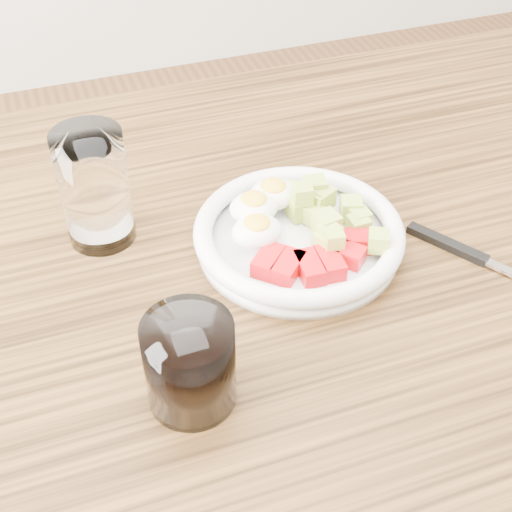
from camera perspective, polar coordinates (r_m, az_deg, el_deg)
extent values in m
cube|color=brown|center=(1.52, 19.58, 1.38)|extent=(0.07, 0.07, 0.73)
cube|color=brown|center=(0.77, 0.95, -3.08)|extent=(1.50, 0.90, 0.04)
cylinder|color=white|center=(0.79, 3.40, 1.05)|extent=(0.22, 0.22, 0.01)
torus|color=white|center=(0.78, 3.45, 2.00)|extent=(0.23, 0.23, 0.02)
cube|color=red|center=(0.74, 1.00, -0.41)|extent=(0.05, 0.05, 0.02)
cube|color=red|center=(0.74, 2.59, -0.90)|extent=(0.05, 0.05, 0.02)
cube|color=red|center=(0.74, 4.32, -0.95)|extent=(0.03, 0.04, 0.02)
cube|color=red|center=(0.75, 5.90, -0.56)|extent=(0.03, 0.04, 0.02)
cube|color=red|center=(0.76, 7.07, 0.20)|extent=(0.05, 0.05, 0.02)
cube|color=red|center=(0.77, 7.67, 1.18)|extent=(0.05, 0.04, 0.02)
ellipsoid|color=white|center=(0.79, -0.17, 3.89)|extent=(0.06, 0.05, 0.03)
ellipsoid|color=yellow|center=(0.79, -0.17, 4.59)|extent=(0.03, 0.03, 0.01)
ellipsoid|color=white|center=(0.81, 1.37, 4.96)|extent=(0.06, 0.05, 0.03)
ellipsoid|color=yellow|center=(0.81, 1.39, 5.65)|extent=(0.03, 0.03, 0.01)
ellipsoid|color=white|center=(0.76, 0.08, 1.96)|extent=(0.06, 0.05, 0.03)
ellipsoid|color=yellow|center=(0.75, 0.08, 2.67)|extent=(0.03, 0.03, 0.01)
cube|color=#BBCC4E|center=(0.80, 8.32, 2.99)|extent=(0.02, 0.02, 0.02)
cube|color=#BBCC4E|center=(0.81, 7.61, 3.83)|extent=(0.03, 0.03, 0.02)
cube|color=#BBCC4E|center=(0.79, 8.18, 2.40)|extent=(0.02, 0.02, 0.02)
cube|color=#BBCC4E|center=(0.75, 6.25, 1.34)|extent=(0.02, 0.02, 0.02)
cube|color=#BBCC4E|center=(0.82, 2.85, 4.87)|extent=(0.03, 0.03, 0.02)
cube|color=#BBCC4E|center=(0.79, 3.72, 4.96)|extent=(0.02, 0.02, 0.02)
cube|color=#BBCC4E|center=(0.81, 5.34, 4.70)|extent=(0.03, 0.03, 0.02)
cube|color=#BBCC4E|center=(0.81, 4.93, 4.51)|extent=(0.03, 0.03, 0.02)
cube|color=#BBCC4E|center=(0.82, 4.74, 5.45)|extent=(0.03, 0.03, 0.02)
cube|color=#BBCC4E|center=(0.82, 5.05, 4.96)|extent=(0.03, 0.03, 0.02)
cube|color=#BBCC4E|center=(0.81, 3.49, 3.86)|extent=(0.03, 0.03, 0.02)
cube|color=#BBCC4E|center=(0.76, 9.77, 1.19)|extent=(0.03, 0.03, 0.02)
cube|color=#BBCC4E|center=(0.76, 5.84, 1.69)|extent=(0.03, 0.03, 0.02)
cube|color=#BBCC4E|center=(0.76, 5.54, 1.19)|extent=(0.03, 0.03, 0.02)
cube|color=#BBCC4E|center=(0.77, 5.67, 2.55)|extent=(0.03, 0.03, 0.02)
cube|color=#BBCC4E|center=(0.80, 4.78, 3.21)|extent=(0.03, 0.03, 0.02)
cube|color=black|center=(0.82, 15.04, 0.95)|extent=(0.06, 0.09, 0.01)
cube|color=silver|center=(0.80, 19.78, -1.28)|extent=(0.04, 0.05, 0.00)
cylinder|color=white|center=(0.79, -12.79, 5.36)|extent=(0.08, 0.08, 0.13)
cylinder|color=white|center=(0.62, -5.31, -8.56)|extent=(0.08, 0.08, 0.09)
cylinder|color=black|center=(0.62, -5.30, -8.69)|extent=(0.07, 0.07, 0.08)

